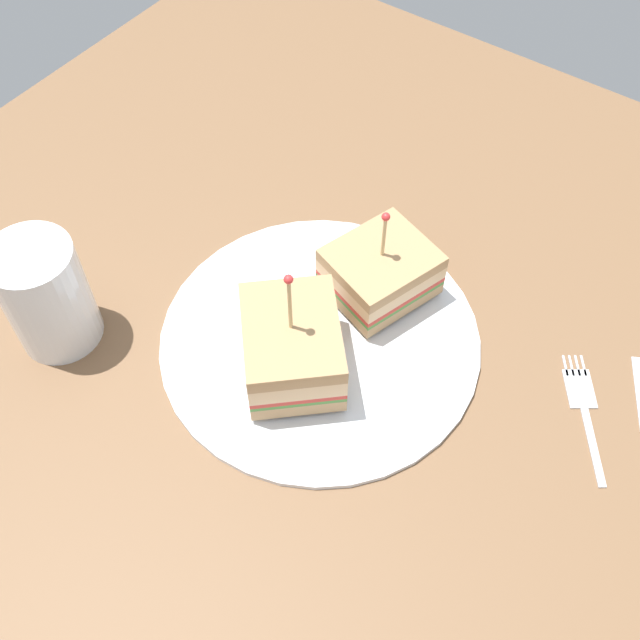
{
  "coord_description": "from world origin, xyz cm",
  "views": [
    {
      "loc": [
        21.04,
        -29.62,
        53.15
      ],
      "look_at": [
        0.0,
        0.0,
        2.98
      ],
      "focal_mm": 42.75,
      "sensor_mm": 36.0,
      "label": 1
    }
  ],
  "objects_px": {
    "sandwich_half_back": "(380,271)",
    "fork": "(583,403)",
    "plate": "(320,337)",
    "sandwich_half_front": "(290,345)",
    "drink_glass": "(47,298)"
  },
  "relations": [
    {
      "from": "plate",
      "to": "sandwich_half_back",
      "type": "bearing_deg",
      "value": 79.05
    },
    {
      "from": "drink_glass",
      "to": "fork",
      "type": "xyz_separation_m",
      "value": [
        0.39,
        0.19,
        -0.05
      ]
    },
    {
      "from": "drink_glass",
      "to": "sandwich_half_back",
      "type": "bearing_deg",
      "value": 43.77
    },
    {
      "from": "sandwich_half_back",
      "to": "fork",
      "type": "height_order",
      "value": "sandwich_half_back"
    },
    {
      "from": "plate",
      "to": "drink_glass",
      "type": "xyz_separation_m",
      "value": [
        -0.18,
        -0.12,
        0.04
      ]
    },
    {
      "from": "fork",
      "to": "sandwich_half_front",
      "type": "bearing_deg",
      "value": -152.22
    },
    {
      "from": "plate",
      "to": "sandwich_half_front",
      "type": "xyz_separation_m",
      "value": [
        -0.0,
        -0.04,
        0.03
      ]
    },
    {
      "from": "plate",
      "to": "fork",
      "type": "relative_size",
      "value": 2.64
    },
    {
      "from": "plate",
      "to": "sandwich_half_front",
      "type": "relative_size",
      "value": 2.26
    },
    {
      "from": "plate",
      "to": "drink_glass",
      "type": "distance_m",
      "value": 0.22
    },
    {
      "from": "plate",
      "to": "sandwich_half_front",
      "type": "height_order",
      "value": "sandwich_half_front"
    },
    {
      "from": "sandwich_half_front",
      "to": "sandwich_half_back",
      "type": "bearing_deg",
      "value": 81.93
    },
    {
      "from": "plate",
      "to": "fork",
      "type": "xyz_separation_m",
      "value": [
        0.21,
        0.07,
        -0.0
      ]
    },
    {
      "from": "sandwich_half_front",
      "to": "plate",
      "type": "bearing_deg",
      "value": 87.32
    },
    {
      "from": "sandwich_half_back",
      "to": "plate",
      "type": "bearing_deg",
      "value": -100.95
    }
  ]
}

